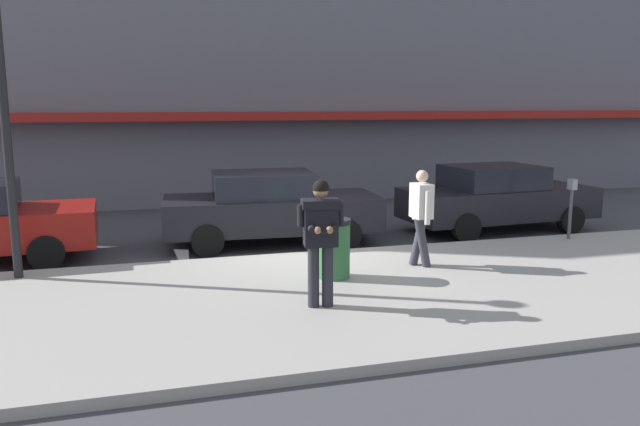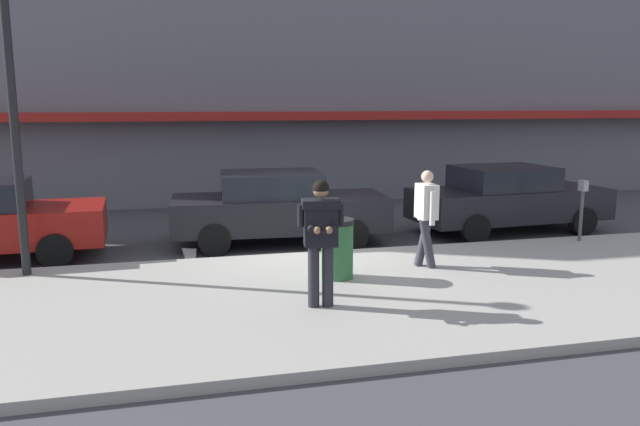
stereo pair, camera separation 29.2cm
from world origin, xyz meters
TOP-DOWN VIEW (x-y plane):
  - ground_plane at (0.00, 0.00)m, footprint 80.00×80.00m
  - sidewalk at (1.00, -2.85)m, footprint 32.00×5.30m
  - curb_paint_line at (1.00, 0.05)m, footprint 28.00×0.12m
  - storefront_facade at (1.00, 8.49)m, footprint 28.00×4.70m
  - parked_sedan_mid at (-0.38, 1.26)m, footprint 4.61×2.14m
  - parked_sedan_far at (5.00, 1.20)m, footprint 4.61×2.16m
  - man_texting_on_phone at (-0.60, -3.44)m, footprint 0.64×0.62m
  - pedestrian_in_light_coat at (1.70, -1.76)m, footprint 0.33×0.60m
  - street_lamp_post at (-4.98, -0.65)m, footprint 0.36×0.36m
  - parking_meter at (5.66, -0.60)m, footprint 0.12×0.18m
  - trash_bin at (0.02, -2.07)m, footprint 0.55×0.55m

SIDE VIEW (x-z plane):
  - ground_plane at x=0.00m, z-range 0.00..0.00m
  - curb_paint_line at x=1.00m, z-range 0.00..0.01m
  - sidewalk at x=1.00m, z-range 0.00..0.14m
  - trash_bin at x=0.02m, z-range 0.14..1.12m
  - parked_sedan_mid at x=-0.38m, z-range 0.02..1.56m
  - parked_sedan_far at x=5.00m, z-range 0.02..1.56m
  - parking_meter at x=5.66m, z-range 0.33..1.60m
  - pedestrian_in_light_coat at x=1.70m, z-range 0.26..1.96m
  - man_texting_on_phone at x=-0.60m, z-range 0.35..2.15m
  - street_lamp_post at x=-4.98m, z-range 0.70..5.58m
  - storefront_facade at x=1.00m, z-range -0.01..12.04m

